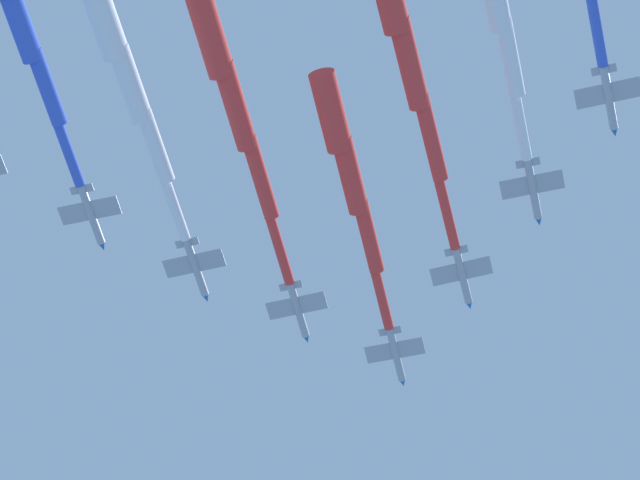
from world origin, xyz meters
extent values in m
cylinder|color=#9EA3AD|center=(-19.02, -10.61, 203.72)|extent=(7.14, 7.20, 1.15)
cone|color=#1959A5|center=(-22.57, -14.20, 203.72)|extent=(1.69, 1.69, 1.09)
cylinder|color=black|center=(-15.68, -7.23, 203.72)|extent=(1.03, 1.03, 0.86)
ellipsoid|color=black|center=(-20.43, -12.00, 204.19)|extent=(1.90, 1.90, 0.71)
cube|color=#9EA3AD|center=(-18.64, -10.22, 203.67)|extent=(7.87, 7.83, 0.49)
cube|color=#1959A5|center=(-15.91, -12.93, 203.91)|extent=(2.12, 2.13, 0.13)
cube|color=#1959A5|center=(-21.38, -7.52, 203.58)|extent=(2.12, 2.13, 0.13)
cube|color=#9EA3AD|center=(-16.36, -7.92, 203.72)|extent=(3.05, 3.03, 0.23)
cube|color=#1959A5|center=(-16.39, -7.89, 204.67)|extent=(1.13, 1.14, 1.90)
cylinder|color=red|center=(-12.16, -3.67, 203.72)|extent=(8.64, 8.72, 1.46)
cylinder|color=red|center=(-5.76, 3.23, 203.71)|extent=(9.16, 9.23, 2.19)
cylinder|color=red|center=(1.15, 9.63, 203.73)|extent=(9.68, 9.74, 2.91)
cylinder|color=red|center=(8.07, 16.00, 203.75)|extent=(10.20, 10.25, 3.64)
cylinder|color=#9EA3AD|center=(-3.36, -11.52, 203.66)|extent=(7.22, 7.11, 1.13)
cone|color=#1959A5|center=(-6.97, -15.06, 203.66)|extent=(1.68, 1.68, 1.07)
cylinder|color=black|center=(0.03, -8.20, 203.66)|extent=(1.02, 1.02, 0.85)
ellipsoid|color=black|center=(-4.79, -12.90, 204.13)|extent=(1.90, 1.89, 0.70)
cube|color=#9EA3AD|center=(-2.98, -11.14, 203.61)|extent=(7.81, 7.89, 0.36)
cube|color=#1959A5|center=(-0.28, -13.89, 203.78)|extent=(2.13, 2.11, 0.12)
cube|color=#1959A5|center=(-5.67, -8.39, 203.58)|extent=(2.13, 2.11, 0.12)
cube|color=#9EA3AD|center=(-0.66, -8.87, 203.66)|extent=(3.03, 3.06, 0.18)
cube|color=#1959A5|center=(-0.68, -8.86, 204.61)|extent=(1.12, 1.10, 1.90)
cylinder|color=red|center=(3.99, -4.32, 203.66)|extent=(9.62, 9.47, 1.44)
cylinder|color=red|center=(11.27, 3.24, 203.65)|extent=(10.12, 9.98, 2.15)
cylinder|color=red|center=(19.05, 10.28, 203.67)|extent=(10.62, 10.49, 2.87)
cylinder|color=red|center=(26.84, 17.31, 203.68)|extent=(11.13, 11.01, 3.59)
cylinder|color=#9EA3AD|center=(-19.75, 5.06, 203.32)|extent=(7.25, 7.04, 1.11)
cone|color=#1959A5|center=(-23.39, 1.56, 203.32)|extent=(1.67, 1.66, 1.06)
cylinder|color=black|center=(-16.33, 8.35, 203.32)|extent=(1.01, 1.02, 0.83)
ellipsoid|color=black|center=(-21.18, 3.69, 203.79)|extent=(1.90, 1.87, 0.69)
cube|color=#9EA3AD|center=(-19.36, 5.43, 203.27)|extent=(7.77, 7.92, 0.23)
cube|color=#1959A5|center=(-16.69, 2.66, 203.38)|extent=(2.14, 2.10, 0.11)
cube|color=#1959A5|center=(-22.03, 8.21, 203.30)|extent=(2.14, 2.10, 0.11)
cube|color=#9EA3AD|center=(-17.03, 7.68, 203.32)|extent=(3.01, 3.07, 0.13)
cube|color=#1959A5|center=(-17.04, 7.69, 204.27)|extent=(1.11, 1.07, 1.90)
cylinder|color=red|center=(-12.29, 12.25, 203.32)|extent=(9.78, 9.49, 1.41)
cylinder|color=red|center=(-4.85, 19.83, 203.32)|extent=(10.27, 10.00, 2.12)
cylinder|color=red|center=(3.09, 26.89, 203.32)|extent=(10.76, 10.51, 2.83)
cylinder|color=#9EA3AD|center=(12.29, -12.44, 202.43)|extent=(7.29, 7.06, 1.15)
cone|color=#1959A5|center=(8.65, -15.93, 202.43)|extent=(1.69, 1.69, 1.09)
cylinder|color=black|center=(15.72, -9.15, 202.43)|extent=(1.03, 1.04, 0.86)
ellipsoid|color=black|center=(10.85, -13.79, 202.90)|extent=(1.92, 1.89, 0.71)
cube|color=#9EA3AD|center=(12.68, -12.06, 202.38)|extent=(7.76, 7.93, 0.53)
cube|color=#1959A5|center=(15.34, -14.83, 202.63)|extent=(2.15, 2.10, 0.13)
cube|color=#1959A5|center=(10.02, -9.29, 202.27)|extent=(2.15, 2.10, 0.13)
cube|color=#9EA3AD|center=(15.02, -9.82, 202.43)|extent=(3.01, 3.07, 0.25)
cube|color=#1959A5|center=(14.99, -9.79, 203.38)|extent=(1.15, 1.12, 1.90)
cylinder|color=white|center=(19.15, -5.85, 202.43)|extent=(8.41, 8.16, 1.46)
cylinder|color=white|center=(25.38, 0.55, 202.42)|extent=(8.92, 8.69, 2.20)
cylinder|color=white|center=(32.10, 6.43, 202.44)|extent=(9.43, 9.22, 2.93)
cylinder|color=white|center=(38.84, 12.29, 202.46)|extent=(9.93, 9.74, 3.66)
cylinder|color=#9EA3AD|center=(-20.49, 20.73, 203.44)|extent=(7.18, 7.18, 1.15)
cone|color=#1959A5|center=(-24.06, 17.16, 203.44)|extent=(1.69, 1.69, 1.10)
cylinder|color=black|center=(-17.13, 24.08, 203.44)|extent=(1.04, 1.04, 0.87)
ellipsoid|color=black|center=(-21.90, 19.34, 203.90)|extent=(1.90, 1.90, 0.72)
cube|color=#9EA3AD|center=(-20.10, 21.11, 203.39)|extent=(7.84, 7.85, 0.57)
cube|color=#1959A5|center=(-17.39, 18.39, 203.65)|extent=(2.12, 2.12, 0.14)
cube|color=#1959A5|center=(-22.82, 23.83, 203.26)|extent=(2.12, 2.12, 0.14)
cube|color=#9EA3AD|center=(-17.81, 23.40, 203.44)|extent=(3.04, 3.04, 0.26)
cube|color=#1959A5|center=(-17.85, 23.43, 204.39)|extent=(1.14, 1.14, 1.90)
cylinder|color=white|center=(-13.68, 27.53, 203.44)|extent=(8.48, 8.47, 1.47)
cylinder|color=white|center=(-7.42, 34.20, 203.42)|extent=(9.00, 8.99, 2.20)
cylinder|color=#9EA3AD|center=(27.95, -13.35, 203.72)|extent=(7.22, 7.16, 1.16)
cone|color=#1959A5|center=(24.36, -16.90, 203.72)|extent=(1.70, 1.70, 1.11)
cylinder|color=black|center=(31.33, -10.01, 203.72)|extent=(1.04, 1.04, 0.87)
ellipsoid|color=black|center=(26.52, -14.72, 204.18)|extent=(1.91, 1.90, 0.72)
cube|color=#9EA3AD|center=(28.33, -12.97, 203.67)|extent=(7.82, 7.87, 0.65)
cube|color=#1959A5|center=(31.03, -15.70, 203.97)|extent=(2.13, 2.12, 0.14)
cube|color=#1959A5|center=(25.63, -10.24, 203.50)|extent=(2.13, 2.12, 0.14)
cube|color=#9EA3AD|center=(30.64, -10.69, 203.72)|extent=(3.03, 3.05, 0.29)
cube|color=#1959A5|center=(30.60, -10.65, 204.66)|extent=(1.16, 1.15, 1.90)
cylinder|color=blue|center=(34.75, -6.62, 203.72)|extent=(8.43, 8.36, 1.48)
cylinder|color=blue|center=(40.96, -0.06, 203.70)|extent=(8.95, 8.88, 2.22)
cylinder|color=blue|center=(47.68, 6.00, 203.72)|extent=(9.47, 9.41, 2.96)
cylinder|color=#9EA3AD|center=(-21.22, 36.39, 203.25)|extent=(7.29, 7.09, 1.17)
cone|color=#1959A5|center=(-24.85, 32.88, 203.25)|extent=(1.71, 1.70, 1.11)
cylinder|color=black|center=(-17.80, 39.69, 203.25)|extent=(1.04, 1.05, 0.88)
ellipsoid|color=black|center=(-22.67, 35.04, 203.71)|extent=(1.92, 1.90, 0.73)
cube|color=#9EA3AD|center=(-20.83, 36.76, 203.20)|extent=(7.77, 7.91, 0.68)
cube|color=#1959A5|center=(-18.16, 34.00, 203.51)|extent=(2.14, 2.10, 0.14)
cube|color=#1959A5|center=(-23.50, 39.53, 203.02)|extent=(2.14, 2.10, 0.14)
cube|color=#9EA3AD|center=(-18.50, 39.02, 203.25)|extent=(3.01, 3.07, 0.31)
cube|color=#1959A5|center=(-18.54, 39.06, 204.19)|extent=(1.18, 1.15, 1.90)
cylinder|color=blue|center=(-14.09, 43.27, 203.25)|extent=(9.07, 8.83, 1.49)
cube|color=#1959A5|center=(41.32, -11.12, 200.24)|extent=(2.14, 2.10, 0.11)
camera|label=1|loc=(42.40, 69.75, 43.21)|focal=74.71mm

